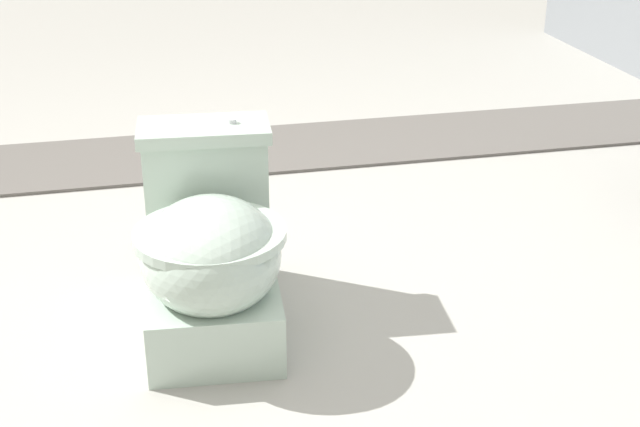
# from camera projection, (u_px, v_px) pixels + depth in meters

# --- Properties ---
(ground_plane) EXTENTS (14.00, 14.00, 0.00)m
(ground_plane) POSITION_uv_depth(u_px,v_px,m) (272.00, 297.00, 2.60)
(ground_plane) COLOR #A8A59E
(gravel_strip) EXTENTS (0.56, 8.00, 0.01)m
(gravel_strip) POSITION_uv_depth(u_px,v_px,m) (338.00, 143.00, 3.79)
(gravel_strip) COLOR #605B56
(gravel_strip) RESTS_ON ground
(toilet) EXTENTS (0.66, 0.43, 0.52)m
(toilet) POSITION_uv_depth(u_px,v_px,m) (211.00, 251.00, 2.37)
(toilet) COLOR #B2C6B7
(toilet) RESTS_ON ground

